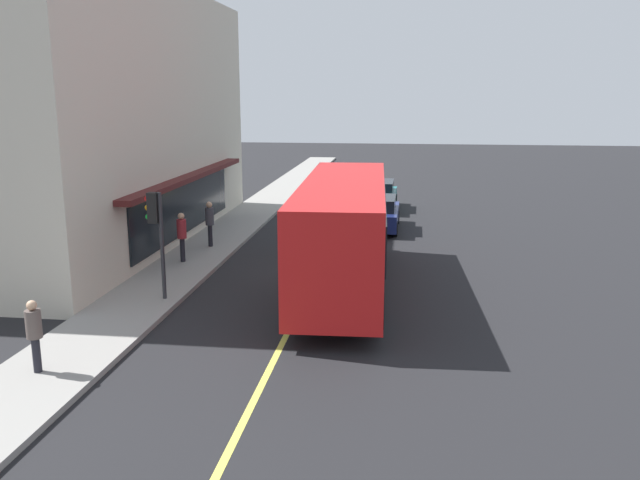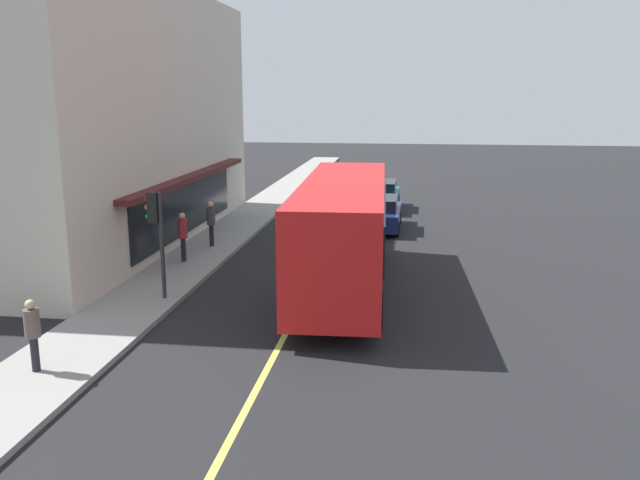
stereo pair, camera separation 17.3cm
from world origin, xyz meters
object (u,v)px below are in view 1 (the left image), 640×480
(traffic_light, at_px, (156,220))
(car_teal, at_px, (379,196))
(car_navy, at_px, (378,213))
(pedestrian_near_storefront, at_px, (34,329))
(pedestrian_waiting, at_px, (210,220))
(pedestrian_mid_block, at_px, (182,232))
(bus, at_px, (344,229))

(traffic_light, xyz_separation_m, car_teal, (17.20, -5.85, -1.79))
(car_navy, xyz_separation_m, pedestrian_near_storefront, (-17.27, 6.77, 0.40))
(car_teal, bearing_deg, pedestrian_waiting, 148.69)
(car_teal, height_order, pedestrian_waiting, pedestrian_waiting)
(car_teal, height_order, pedestrian_mid_block, pedestrian_mid_block)
(pedestrian_mid_block, bearing_deg, car_navy, -42.40)
(bus, bearing_deg, car_teal, -1.97)
(bus, bearing_deg, traffic_light, 111.96)
(bus, height_order, car_navy, bus)
(pedestrian_near_storefront, bearing_deg, bus, -38.43)
(pedestrian_waiting, xyz_separation_m, pedestrian_mid_block, (-2.50, 0.30, -0.00))
(bus, relative_size, pedestrian_mid_block, 6.23)
(bus, bearing_deg, pedestrian_waiting, 51.03)
(car_navy, relative_size, pedestrian_near_storefront, 2.62)
(pedestrian_near_storefront, bearing_deg, car_navy, -21.42)
(pedestrian_near_storefront, bearing_deg, pedestrian_mid_block, 0.17)
(bus, xyz_separation_m, car_navy, (9.64, -0.72, -1.24))
(pedestrian_near_storefront, relative_size, pedestrian_waiting, 0.91)
(bus, distance_m, car_navy, 9.74)
(bus, distance_m, pedestrian_waiting, 7.48)
(car_navy, xyz_separation_m, pedestrian_waiting, (-4.95, 6.51, 0.50))
(car_navy, xyz_separation_m, pedestrian_mid_block, (-7.45, 6.80, 0.50))
(traffic_light, distance_m, car_teal, 18.26)
(car_teal, bearing_deg, bus, 178.03)
(bus, height_order, pedestrian_waiting, bus)
(traffic_light, bearing_deg, pedestrian_near_storefront, 172.46)
(bus, height_order, traffic_light, bus)
(pedestrian_mid_block, bearing_deg, car_teal, -27.17)
(car_teal, xyz_separation_m, pedestrian_waiting, (-10.37, 6.31, 0.50))
(traffic_light, bearing_deg, pedestrian_mid_block, 9.88)
(car_navy, distance_m, pedestrian_mid_block, 10.10)
(bus, xyz_separation_m, pedestrian_near_storefront, (-7.63, 6.06, -0.85))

